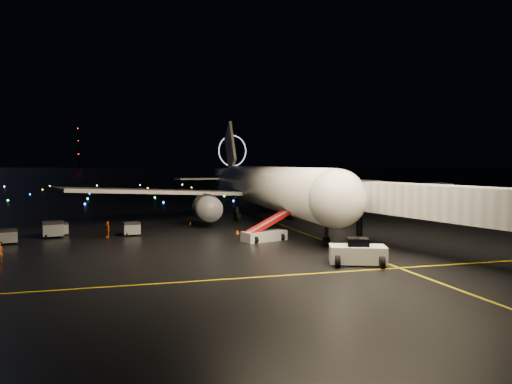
% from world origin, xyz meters
% --- Properties ---
extents(ground, '(2000.00, 2000.00, 0.00)m').
position_xyz_m(ground, '(0.00, 300.00, 0.00)').
color(ground, black).
rests_on(ground, ground).
extents(lane_centre, '(0.25, 80.00, 0.02)m').
position_xyz_m(lane_centre, '(12.00, 15.00, 0.01)').
color(lane_centre, '#CBB709').
rests_on(lane_centre, ground).
extents(lane_cross, '(60.00, 0.25, 0.02)m').
position_xyz_m(lane_cross, '(-5.00, -10.00, 0.01)').
color(lane_cross, '#CBB709').
rests_on(lane_cross, ground).
extents(airliner, '(59.44, 56.61, 16.46)m').
position_xyz_m(airliner, '(11.29, 26.43, 8.23)').
color(airliner, silver).
rests_on(airliner, ground).
extents(pushback_tug, '(5.19, 3.92, 2.20)m').
position_xyz_m(pushback_tug, '(9.54, -7.62, 1.10)').
color(pushback_tug, silver).
rests_on(pushback_tug, ground).
extents(belt_loader, '(7.43, 4.15, 3.48)m').
position_xyz_m(belt_loader, '(5.64, 6.42, 1.74)').
color(belt_loader, silver).
rests_on(belt_loader, ground).
extents(crew_a, '(0.71, 0.69, 1.65)m').
position_xyz_m(crew_a, '(-19.45, 1.76, 0.82)').
color(crew_a, '#E35619').
rests_on(crew_a, ground).
extents(crew_c, '(0.73, 1.16, 1.84)m').
position_xyz_m(crew_c, '(-10.72, 13.71, 0.92)').
color(crew_c, '#E35619').
rests_on(crew_c, ground).
extents(safety_cone_0, '(0.57, 0.57, 0.49)m').
position_xyz_m(safety_cone_0, '(4.18, 12.66, 0.25)').
color(safety_cone_0, '#FE5D00').
rests_on(safety_cone_0, ground).
extents(safety_cone_1, '(0.52, 0.52, 0.52)m').
position_xyz_m(safety_cone_1, '(1.48, 24.48, 0.26)').
color(safety_cone_1, '#FE5D00').
rests_on(safety_cone_1, ground).
extents(safety_cone_2, '(0.41, 0.41, 0.45)m').
position_xyz_m(safety_cone_2, '(0.05, 23.05, 0.22)').
color(safety_cone_2, '#FE5D00').
rests_on(safety_cone_2, ground).
extents(safety_cone_3, '(0.47, 0.47, 0.47)m').
position_xyz_m(safety_cone_3, '(-19.09, 27.95, 0.23)').
color(safety_cone_3, '#FE5D00').
rests_on(safety_cone_3, ground).
extents(ferris_wheel, '(49.33, 16.80, 52.00)m').
position_xyz_m(ferris_wheel, '(170.00, 720.00, 26.00)').
color(ferris_wheel, black).
rests_on(ferris_wheel, ground).
extents(radio_mast, '(1.80, 1.80, 64.00)m').
position_xyz_m(radio_mast, '(-60.00, 740.00, 32.00)').
color(radio_mast, black).
rests_on(radio_mast, ground).
extents(taxiway_lights, '(164.00, 92.00, 0.36)m').
position_xyz_m(taxiway_lights, '(0.00, 106.00, 0.18)').
color(taxiway_lights, black).
rests_on(taxiway_lights, ground).
extents(baggage_cart_0, '(1.99, 1.50, 1.58)m').
position_xyz_m(baggage_cart_0, '(-8.04, 14.49, 0.79)').
color(baggage_cart_0, gray).
rests_on(baggage_cart_0, ground).
extents(baggage_cart_1, '(2.06, 1.68, 1.53)m').
position_xyz_m(baggage_cart_1, '(-16.15, 17.00, 0.76)').
color(baggage_cart_1, gray).
rests_on(baggage_cart_1, ground).
extents(baggage_cart_2, '(2.44, 1.91, 1.87)m').
position_xyz_m(baggage_cart_2, '(-16.68, 15.26, 0.94)').
color(baggage_cart_2, gray).
rests_on(baggage_cart_2, ground).
extents(baggage_cart_4, '(2.10, 1.70, 1.57)m').
position_xyz_m(baggage_cart_4, '(-20.72, 11.76, 0.78)').
color(baggage_cart_4, gray).
rests_on(baggage_cart_4, ground).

